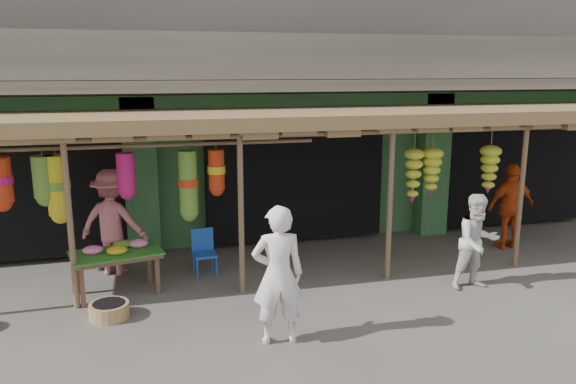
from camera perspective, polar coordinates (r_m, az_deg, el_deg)
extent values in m
plane|color=#514C47|center=(9.67, 4.05, -8.79)|extent=(80.00, 80.00, 0.00)
cube|color=gray|center=(13.93, -2.40, 18.64)|extent=(16.00, 6.00, 4.00)
cube|color=#2D6033|center=(14.14, -2.39, 4.32)|extent=(16.00, 5.70, 3.00)
cube|color=gray|center=(10.60, 1.49, 10.84)|extent=(16.00, 0.90, 0.22)
cube|color=gray|center=(10.21, 2.13, 13.58)|extent=(16.00, 0.10, 0.80)
cube|color=#2D6033|center=(11.00, 0.91, 9.07)|extent=(16.00, 0.35, 0.35)
cube|color=yellow|center=(10.76, -25.86, 7.23)|extent=(1.70, 0.06, 0.55)
cube|color=#B21414|center=(10.72, -25.90, 7.21)|extent=(1.30, 0.02, 0.30)
cube|color=black|center=(11.94, -24.27, 0.98)|extent=(3.60, 2.00, 2.50)
cube|color=black|center=(12.09, -0.29, 2.22)|extent=(3.60, 2.00, 2.50)
cube|color=black|center=(14.13, 19.82, 2.98)|extent=(3.60, 2.00, 2.50)
cube|color=#2D6033|center=(10.79, -14.70, 1.37)|extent=(0.60, 0.35, 3.00)
cube|color=#2D6033|center=(12.28, 14.55, 2.69)|extent=(0.60, 0.35, 3.00)
cylinder|color=brown|center=(8.71, -21.26, -3.05)|extent=(0.09, 0.09, 2.60)
cylinder|color=brown|center=(8.74, -4.79, -2.17)|extent=(0.09, 0.09, 2.60)
cylinder|color=brown|center=(9.46, 10.32, -1.20)|extent=(0.09, 0.09, 2.60)
cylinder|color=brown|center=(10.72, 22.58, -0.35)|extent=(0.09, 0.09, 2.60)
cylinder|color=brown|center=(8.80, 3.15, 5.92)|extent=(12.90, 0.08, 0.08)
cylinder|color=brown|center=(8.83, -15.04, 4.54)|extent=(5.50, 0.06, 0.06)
cube|color=brown|center=(9.91, 2.65, 7.70)|extent=(14.00, 2.70, 0.22)
cube|color=brown|center=(9.01, -20.16, -9.16)|extent=(0.08, 0.08, 0.60)
cube|color=brown|center=(9.17, -13.12, -8.30)|extent=(0.08, 0.08, 0.60)
cube|color=brown|center=(9.53, -20.58, -8.00)|extent=(0.08, 0.08, 0.60)
cube|color=brown|center=(9.69, -13.93, -7.21)|extent=(0.08, 0.08, 0.60)
cube|color=brown|center=(9.22, -17.06, -6.20)|extent=(1.44, 1.02, 0.06)
cube|color=#26661E|center=(9.21, -17.08, -5.92)|extent=(1.50, 1.07, 0.03)
ellipsoid|color=pink|center=(9.23, -19.21, -5.59)|extent=(0.31, 0.26, 0.13)
ellipsoid|color=gold|center=(9.10, -17.00, -5.70)|extent=(0.31, 0.26, 0.13)
ellipsoid|color=pink|center=(9.36, -14.96, -5.07)|extent=(0.31, 0.26, 0.13)
ellipsoid|color=#5B8D2F|center=(9.39, -16.46, -5.11)|extent=(0.31, 0.26, 0.13)
cylinder|color=#1A4AAD|center=(9.66, -9.18, -7.81)|extent=(0.03, 0.03, 0.36)
cylinder|color=#1A4AAD|center=(9.71, -7.27, -7.62)|extent=(0.03, 0.03, 0.36)
cylinder|color=#1A4AAD|center=(9.96, -9.53, -7.19)|extent=(0.03, 0.03, 0.36)
cylinder|color=#1A4AAD|center=(10.01, -7.68, -7.01)|extent=(0.03, 0.03, 0.36)
cube|color=#1A4AAD|center=(9.77, -8.45, -6.30)|extent=(0.41, 0.41, 0.05)
cube|color=#1A4AAD|center=(9.87, -8.70, -4.78)|extent=(0.38, 0.07, 0.41)
cylinder|color=olive|center=(8.60, -17.71, -11.39)|extent=(0.66, 0.66, 0.22)
imported|color=white|center=(7.23, -1.02, -8.44)|extent=(0.70, 0.49, 1.84)
imported|color=silver|center=(9.51, 18.67, -4.83)|extent=(0.78, 0.61, 1.56)
imported|color=#C84212|center=(11.84, 21.70, -1.34)|extent=(1.02, 0.46, 1.71)
imported|color=#CD6C76|center=(10.09, -17.37, -2.93)|extent=(1.36, 1.09, 1.84)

